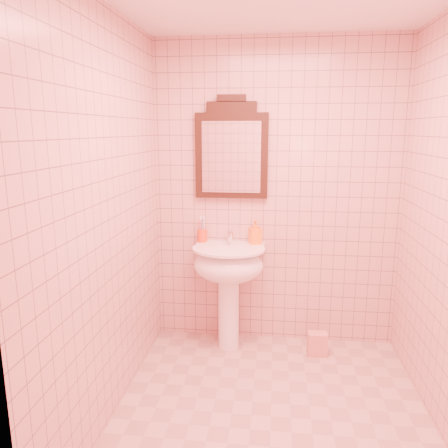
# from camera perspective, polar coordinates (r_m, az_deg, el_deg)

# --- Properties ---
(floor) EXTENTS (2.20, 2.20, 0.00)m
(floor) POSITION_cam_1_polar(r_m,az_deg,el_deg) (3.04, 6.14, -23.70)
(floor) COLOR #C4A18D
(floor) RESTS_ON ground
(back_wall) EXTENTS (2.00, 0.02, 2.50)m
(back_wall) POSITION_cam_1_polar(r_m,az_deg,el_deg) (3.61, 6.80, 3.64)
(back_wall) COLOR #CE9890
(back_wall) RESTS_ON floor
(pedestal_sink) EXTENTS (0.58, 0.58, 0.86)m
(pedestal_sink) POSITION_cam_1_polar(r_m,az_deg,el_deg) (3.54, 0.61, -6.25)
(pedestal_sink) COLOR white
(pedestal_sink) RESTS_ON floor
(faucet) EXTENTS (0.04, 0.16, 0.11)m
(faucet) POSITION_cam_1_polar(r_m,az_deg,el_deg) (3.60, 0.85, -1.65)
(faucet) COLOR white
(faucet) RESTS_ON pedestal_sink
(mirror) EXTENTS (0.59, 0.06, 0.82)m
(mirror) POSITION_cam_1_polar(r_m,az_deg,el_deg) (3.56, 0.99, 9.48)
(mirror) COLOR black
(mirror) RESTS_ON back_wall
(toothbrush_cup) EXTENTS (0.08, 0.08, 0.19)m
(toothbrush_cup) POSITION_cam_1_polar(r_m,az_deg,el_deg) (3.66, -2.85, -1.51)
(toothbrush_cup) COLOR red
(toothbrush_cup) RESTS_ON pedestal_sink
(soap_dispenser) EXTENTS (0.12, 0.12, 0.20)m
(soap_dispenser) POSITION_cam_1_polar(r_m,az_deg,el_deg) (3.58, 4.09, -1.06)
(soap_dispenser) COLOR orange
(soap_dispenser) RESTS_ON pedestal_sink
(towel) EXTENTS (0.16, 0.11, 0.19)m
(towel) POSITION_cam_1_polar(r_m,az_deg,el_deg) (3.72, 12.09, -15.06)
(towel) COLOR pink
(towel) RESTS_ON floor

